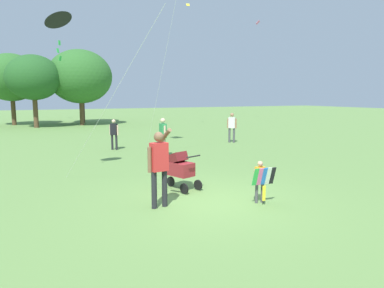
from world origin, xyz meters
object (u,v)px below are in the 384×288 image
object	(u,v)px
person_red_shirt	(114,132)
person_couple_left	(163,134)
person_adult_flyer	(159,162)
kite_adult_black	(59,21)
stroller	(181,167)
child_with_butterfly_kite	(261,178)
person_kid_running	(232,125)

from	to	relation	value
person_red_shirt	person_couple_left	size ratio (longest dim) A/B	0.89
person_adult_flyer	kite_adult_black	xyz separation A→B (m)	(-1.61, 3.95, 3.63)
person_adult_flyer	stroller	bearing A→B (deg)	48.75
person_adult_flyer	kite_adult_black	bearing A→B (deg)	112.12
kite_adult_black	person_adult_flyer	bearing A→B (deg)	-67.88
child_with_butterfly_kite	person_kid_running	size ratio (longest dim) A/B	0.63
child_with_butterfly_kite	person_red_shirt	distance (m)	9.61
person_kid_running	child_with_butterfly_kite	bearing A→B (deg)	-118.28
person_red_shirt	stroller	bearing A→B (deg)	-89.53
person_adult_flyer	person_kid_running	distance (m)	11.24
child_with_butterfly_kite	person_red_shirt	xyz separation A→B (m)	(-1.27, 9.52, 0.24)
child_with_butterfly_kite	person_kid_running	world-z (taller)	person_kid_running
person_adult_flyer	person_red_shirt	size ratio (longest dim) A/B	1.27
person_couple_left	person_kid_running	bearing A→B (deg)	27.10
child_with_butterfly_kite	person_adult_flyer	xyz separation A→B (m)	(-2.25, 0.73, 0.44)
person_kid_running	person_adult_flyer	bearing A→B (deg)	-130.21
stroller	person_red_shirt	world-z (taller)	person_red_shirt
person_adult_flyer	person_couple_left	distance (m)	6.54
child_with_butterfly_kite	kite_adult_black	xyz separation A→B (m)	(-3.85, 4.68, 4.06)
person_adult_flyer	person_red_shirt	world-z (taller)	person_adult_flyer
person_adult_flyer	person_red_shirt	distance (m)	8.85
person_adult_flyer	person_kid_running	bearing A→B (deg)	49.79
stroller	person_red_shirt	distance (m)	7.61
person_red_shirt	person_adult_flyer	bearing A→B (deg)	-96.37
kite_adult_black	person_kid_running	world-z (taller)	kite_adult_black
person_couple_left	stroller	bearing A→B (deg)	-105.35
person_kid_running	kite_adult_black	bearing A→B (deg)	-152.43
person_red_shirt	person_kid_running	xyz separation A→B (m)	(6.27, -0.21, 0.10)
child_with_butterfly_kite	kite_adult_black	size ratio (longest dim) A/B	0.20
person_red_shirt	person_kid_running	bearing A→B (deg)	-1.94
child_with_butterfly_kite	person_kid_running	distance (m)	10.58
stroller	kite_adult_black	distance (m)	5.58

